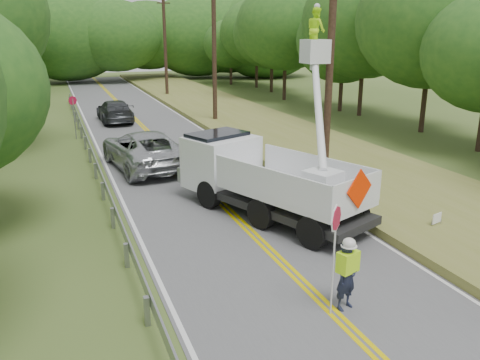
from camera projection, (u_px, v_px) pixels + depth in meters
name	position (u px, v px, depth m)	size (l,w,h in m)	color
ground	(332.00, 312.00, 11.50)	(140.00, 140.00, 0.00)	#3A501D
road	(181.00, 164.00, 24.01)	(7.20, 96.00, 0.03)	#555558
guardrail	(93.00, 157.00, 23.30)	(0.18, 48.00, 0.77)	gray
utility_poles	(254.00, 49.00, 26.87)	(1.60, 43.30, 10.00)	black
tall_grass_verge	(311.00, 149.00, 26.39)	(7.00, 96.00, 0.30)	olive
treeline_right	(357.00, 31.00, 36.00)	(10.67, 54.16, 10.95)	#332319
treeline_horizon	(111.00, 36.00, 60.73)	(57.35, 14.39, 11.39)	#224F1A
flagger	(347.00, 271.00, 11.36)	(1.05, 0.60, 2.68)	#191E33
bucket_truck	(256.00, 165.00, 17.88)	(6.03, 7.67, 7.10)	black
suv_silver	(144.00, 149.00, 23.23)	(2.91, 6.31, 1.75)	#AFB2B6
suv_darkgrey	(115.00, 111.00, 34.87)	(2.12, 5.21, 1.51)	#34373A
stop_sign_permanent	(74.00, 111.00, 29.14)	(0.50, 0.26, 2.56)	gray
yard_sign	(437.00, 219.00, 15.81)	(0.46, 0.16, 0.68)	white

